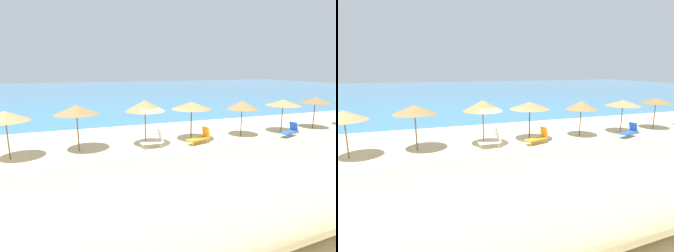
# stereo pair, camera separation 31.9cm
# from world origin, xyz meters

# --- Properties ---
(ground_plane) EXTENTS (160.00, 160.00, 0.00)m
(ground_plane) POSITION_xyz_m (0.00, 0.00, 0.00)
(ground_plane) COLOR beige
(sea_water) EXTENTS (160.00, 79.87, 0.01)m
(sea_water) POSITION_xyz_m (0.00, 46.94, 0.00)
(sea_water) COLOR teal
(sea_water) RESTS_ON ground_plane
(dune_ridge) EXTENTS (52.34, 7.78, 2.22)m
(dune_ridge) POSITION_xyz_m (-3.60, -9.25, 1.11)
(dune_ridge) COLOR #C9B586
(dune_ridge) RESTS_ON ground_plane
(beach_umbrella_3) EXTENTS (2.48, 2.48, 2.69)m
(beach_umbrella_3) POSITION_xyz_m (-8.44, 0.42, 2.41)
(beach_umbrella_3) COLOR brown
(beach_umbrella_3) RESTS_ON ground_plane
(beach_umbrella_4) EXTENTS (2.60, 2.60, 2.79)m
(beach_umbrella_4) POSITION_xyz_m (-4.83, 0.77, 2.51)
(beach_umbrella_4) COLOR brown
(beach_umbrella_4) RESTS_ON ground_plane
(beach_umbrella_5) EXTENTS (2.51, 2.51, 2.94)m
(beach_umbrella_5) POSITION_xyz_m (-0.74, 0.50, 2.60)
(beach_umbrella_5) COLOR brown
(beach_umbrella_5) RESTS_ON ground_plane
(beach_umbrella_6) EXTENTS (2.69, 2.69, 2.68)m
(beach_umbrella_6) POSITION_xyz_m (2.57, 0.71, 2.43)
(beach_umbrella_6) COLOR brown
(beach_umbrella_6) RESTS_ON ground_plane
(beach_umbrella_7) EXTENTS (2.26, 2.26, 2.61)m
(beach_umbrella_7) POSITION_xyz_m (6.59, 0.62, 2.29)
(beach_umbrella_7) COLOR brown
(beach_umbrella_7) RESTS_ON ground_plane
(beach_umbrella_8) EXTENTS (2.60, 2.60, 2.55)m
(beach_umbrella_8) POSITION_xyz_m (10.20, 0.48, 2.32)
(beach_umbrella_8) COLOR brown
(beach_umbrella_8) RESTS_ON ground_plane
(beach_umbrella_9) EXTENTS (2.46, 2.46, 2.57)m
(beach_umbrella_9) POSITION_xyz_m (13.78, 0.74, 2.34)
(beach_umbrella_9) COLOR brown
(beach_umbrella_9) RESTS_ON ground_plane
(lounge_chair_0) EXTENTS (1.75, 1.08, 1.03)m
(lounge_chair_0) POSITION_xyz_m (9.80, -0.83, 0.43)
(lounge_chair_0) COLOR blue
(lounge_chair_0) RESTS_ON ground_plane
(lounge_chair_2) EXTENTS (1.74, 1.05, 1.07)m
(lounge_chair_2) POSITION_xyz_m (2.77, -0.29, 0.43)
(lounge_chair_2) COLOR orange
(lounge_chair_2) RESTS_ON ground_plane
(lounge_chair_3) EXTENTS (1.40, 0.65, 1.14)m
(lounge_chair_3) POSITION_xyz_m (-0.36, -0.16, 0.48)
(lounge_chair_3) COLOR white
(lounge_chair_3) RESTS_ON ground_plane
(cooler_box) EXTENTS (0.62, 0.57, 0.44)m
(cooler_box) POSITION_xyz_m (-4.05, -2.82, 0.22)
(cooler_box) COLOR white
(cooler_box) RESTS_ON ground_plane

